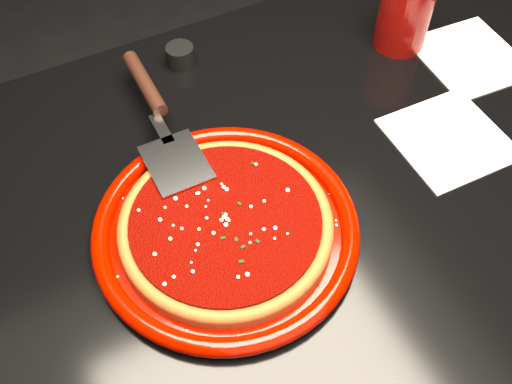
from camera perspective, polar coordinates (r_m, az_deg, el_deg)
floor at (r=1.48m, az=2.12°, el=-17.14°), size 4.00×4.00×0.01m
table at (r=1.13m, az=2.70°, el=-10.69°), size 1.20×0.80×0.75m
plate at (r=0.75m, az=-3.01°, el=-3.62°), size 0.45×0.45×0.03m
pizza_crust at (r=0.75m, az=-3.03°, el=-3.45°), size 0.36×0.36×0.01m
pizza_crust_rim at (r=0.74m, az=-3.05°, el=-3.16°), size 0.36×0.36×0.02m
pizza_sauce at (r=0.74m, az=-3.07°, el=-2.94°), size 0.32×0.32×0.01m
parmesan_dusting at (r=0.73m, az=-3.09°, el=-2.64°), size 0.24×0.24×0.01m
basil_flecks at (r=0.73m, az=-3.09°, el=-2.68°), size 0.22×0.22×0.00m
pizza_server at (r=0.85m, az=-9.55°, el=7.41°), size 0.10×0.33×0.03m
cup at (r=1.02m, az=14.64°, el=16.86°), size 0.10×0.10×0.12m
napkin_a at (r=0.91m, az=18.71°, el=5.10°), size 0.17×0.17×0.00m
napkin_b at (r=1.06m, az=20.62°, el=12.52°), size 0.17×0.18×0.00m
ramekin at (r=0.98m, az=-7.57°, el=13.34°), size 0.05×0.05×0.04m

